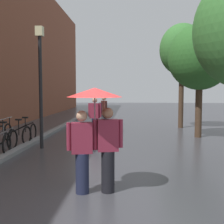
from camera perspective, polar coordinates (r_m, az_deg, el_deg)
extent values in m
plane|color=#38383D|center=(5.36, -1.45, -17.42)|extent=(80.00, 80.00, 0.00)
cube|color=slate|center=(15.52, -9.92, -2.79)|extent=(0.30, 36.00, 0.12)
cylinder|color=#473323|center=(12.38, 17.27, 0.46)|extent=(0.28, 0.28, 2.36)
ellipsoid|color=#2D6628|center=(12.43, 17.51, 10.67)|extent=(2.65, 2.65, 2.75)
cylinder|color=#473323|center=(15.28, 13.93, 2.70)|extent=(0.26, 0.26, 3.13)
ellipsoid|color=#387533|center=(15.43, 14.11, 12.29)|extent=(2.34, 2.34, 2.69)
torus|color=black|center=(9.22, -20.72, -6.13)|extent=(0.12, 0.70, 0.70)
torus|color=black|center=(9.95, -19.69, -5.34)|extent=(0.12, 0.70, 0.70)
cylinder|color=slate|center=(10.11, -21.77, -4.09)|extent=(0.88, 0.11, 0.43)
cylinder|color=slate|center=(10.05, -21.27, -3.70)|extent=(0.04, 0.04, 0.55)
cube|color=black|center=(10.02, -21.32, -1.97)|extent=(0.23, 0.12, 0.06)
torus|color=black|center=(11.17, -21.72, -4.35)|extent=(0.13, 0.70, 0.70)
torus|color=black|center=(10.68, -17.03, -4.62)|extent=(0.13, 0.70, 0.70)
cylinder|color=black|center=(10.84, -18.99, -3.47)|extent=(0.88, 0.13, 0.43)
cylinder|color=black|center=(10.78, -18.52, -3.09)|extent=(0.04, 0.04, 0.55)
cube|color=black|center=(10.74, -18.56, -1.48)|extent=(0.23, 0.12, 0.06)
cylinder|color=black|center=(11.09, -21.40, -2.89)|extent=(0.04, 0.04, 0.58)
cylinder|color=#9E9EA3|center=(11.06, -21.45, -1.40)|extent=(0.08, 0.46, 0.03)
torus|color=black|center=(11.81, -20.51, -3.85)|extent=(0.07, 0.70, 0.70)
torus|color=black|center=(11.44, -15.82, -3.99)|extent=(0.07, 0.70, 0.70)
cylinder|color=black|center=(11.56, -17.76, -2.96)|extent=(0.88, 0.05, 0.43)
cylinder|color=black|center=(11.51, -17.29, -2.60)|extent=(0.04, 0.04, 0.55)
cube|color=black|center=(11.48, -17.32, -1.09)|extent=(0.22, 0.10, 0.06)
cylinder|color=black|center=(11.74, -20.19, -2.46)|extent=(0.04, 0.04, 0.58)
cylinder|color=#9E9EA3|center=(11.71, -20.23, -1.05)|extent=(0.03, 0.46, 0.03)
cylinder|color=#1E233D|center=(5.57, -6.10, -12.30)|extent=(0.26, 0.26, 0.79)
cube|color=maroon|center=(5.41, -6.16, -5.27)|extent=(0.43, 0.29, 0.59)
sphere|color=tan|center=(5.35, -6.20, -0.83)|extent=(0.21, 0.21, 0.21)
cylinder|color=maroon|center=(5.41, -8.82, -4.98)|extent=(0.09, 0.09, 0.53)
cylinder|color=maroon|center=(5.41, -3.50, -4.93)|extent=(0.09, 0.09, 0.53)
cylinder|color=black|center=(5.59, -0.84, -12.05)|extent=(0.26, 0.26, 0.82)
cube|color=maroon|center=(5.43, -0.85, -4.77)|extent=(0.43, 0.29, 0.61)
sphere|color=#9E7051|center=(5.38, -0.86, -0.22)|extent=(0.21, 0.21, 0.21)
cylinder|color=maroon|center=(5.40, -3.50, -4.49)|extent=(0.09, 0.09, 0.55)
cylinder|color=maroon|center=(5.45, 1.77, -4.40)|extent=(0.09, 0.09, 0.55)
cylinder|color=#9E9EA3|center=(5.40, -3.52, -2.51)|extent=(0.02, 0.02, 1.09)
cone|color=red|center=(5.36, -3.55, 4.02)|extent=(1.07, 1.07, 0.18)
cylinder|color=black|center=(9.85, -14.36, 3.79)|extent=(0.12, 0.12, 3.81)
cube|color=beige|center=(10.04, -14.59, 15.67)|extent=(0.24, 0.24, 0.32)
cylinder|color=#1E233D|center=(11.70, -3.51, -3.31)|extent=(0.26, 0.26, 0.84)
cube|color=maroon|center=(11.62, -3.53, 0.26)|extent=(0.44, 0.32, 0.63)
sphere|color=tan|center=(11.60, -3.54, 2.42)|extent=(0.21, 0.21, 0.21)
cylinder|color=maroon|center=(11.53, -2.38, 0.39)|extent=(0.09, 0.09, 0.56)
cylinder|color=maroon|center=(11.72, -4.65, 0.44)|extent=(0.09, 0.09, 0.56)
cylinder|color=#2D2D33|center=(13.02, -1.65, -2.45)|extent=(0.26, 0.26, 0.87)
cube|color=#4C231E|center=(12.95, -1.65, 0.88)|extent=(0.32, 0.45, 0.65)
sphere|color=beige|center=(12.93, -1.66, 2.87)|extent=(0.21, 0.21, 0.21)
cylinder|color=#4C231E|center=(13.20, -1.86, 1.08)|extent=(0.09, 0.09, 0.58)
cylinder|color=#4C231E|center=(12.71, -1.44, 0.95)|extent=(0.09, 0.09, 0.58)
cube|color=black|center=(12.92, -2.26, 1.13)|extent=(0.21, 0.29, 0.36)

